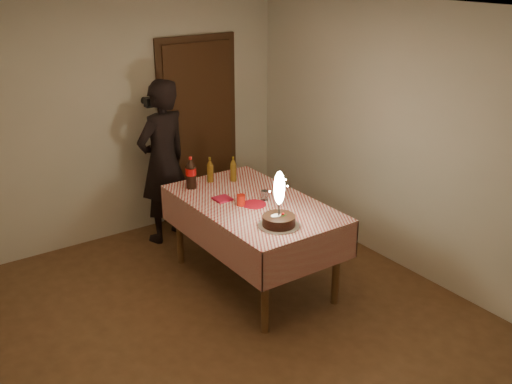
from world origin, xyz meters
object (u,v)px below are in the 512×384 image
(red_plate, at_px, (254,204))
(photographer, at_px, (163,162))
(dining_table, at_px, (253,213))
(amber_bottle_left, at_px, (210,170))
(cola_bottle, at_px, (191,173))
(amber_bottle_right, at_px, (233,170))
(birthday_cake, at_px, (279,213))
(red_cup, at_px, (241,200))
(clear_cup, at_px, (265,195))

(red_plate, height_order, photographer, photographer)
(dining_table, height_order, amber_bottle_left, amber_bottle_left)
(dining_table, relative_size, cola_bottle, 5.42)
(red_plate, relative_size, photographer, 0.12)
(amber_bottle_right, bearing_deg, dining_table, -104.99)
(birthday_cake, height_order, amber_bottle_right, birthday_cake)
(amber_bottle_left, height_order, amber_bottle_right, same)
(dining_table, bearing_deg, amber_bottle_left, 94.35)
(dining_table, height_order, red_plate, red_plate)
(red_plate, relative_size, amber_bottle_left, 0.86)
(red_cup, xyz_separation_m, amber_bottle_right, (0.28, 0.57, 0.07))
(red_plate, distance_m, photographer, 1.42)
(red_plate, bearing_deg, birthday_cake, -99.98)
(red_cup, bearing_deg, cola_bottle, 103.85)
(amber_bottle_right, relative_size, photographer, 0.14)
(birthday_cake, bearing_deg, clear_cup, 66.39)
(red_plate, relative_size, clear_cup, 2.44)
(birthday_cake, distance_m, amber_bottle_left, 1.22)
(red_cup, xyz_separation_m, amber_bottle_left, (0.08, 0.68, 0.07))
(amber_bottle_left, xyz_separation_m, photographer, (-0.18, 0.67, -0.06))
(red_plate, distance_m, cola_bottle, 0.76)
(amber_bottle_left, bearing_deg, amber_bottle_right, -29.04)
(cola_bottle, bearing_deg, clear_cup, -57.99)
(red_plate, bearing_deg, amber_bottle_left, 91.92)
(birthday_cake, height_order, amber_bottle_left, birthday_cake)
(birthday_cake, height_order, clear_cup, birthday_cake)
(amber_bottle_right, height_order, photographer, photographer)
(photographer, bearing_deg, red_plate, -81.57)
(red_plate, relative_size, amber_bottle_right, 0.86)
(clear_cup, relative_size, cola_bottle, 0.28)
(red_plate, distance_m, amber_bottle_left, 0.74)
(birthday_cake, xyz_separation_m, red_cup, (-0.02, 0.54, -0.07))
(dining_table, bearing_deg, photographer, 99.90)
(clear_cup, height_order, photographer, photographer)
(dining_table, bearing_deg, birthday_cake, -101.63)
(cola_bottle, xyz_separation_m, photographer, (0.05, 0.72, -0.10))
(clear_cup, bearing_deg, birthday_cake, -113.61)
(clear_cup, bearing_deg, cola_bottle, 122.01)
(amber_bottle_left, bearing_deg, dining_table, -85.65)
(dining_table, bearing_deg, red_plate, -114.23)
(cola_bottle, xyz_separation_m, amber_bottle_left, (0.24, 0.04, -0.03))
(cola_bottle, height_order, amber_bottle_left, cola_bottle)
(cola_bottle, bearing_deg, amber_bottle_right, -9.06)
(photographer, bearing_deg, amber_bottle_left, -74.71)
(dining_table, height_order, cola_bottle, cola_bottle)
(red_plate, bearing_deg, clear_cup, 15.68)
(cola_bottle, relative_size, amber_bottle_left, 1.25)
(clear_cup, height_order, amber_bottle_left, amber_bottle_left)
(red_plate, distance_m, red_cup, 0.13)
(dining_table, bearing_deg, cola_bottle, 114.59)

